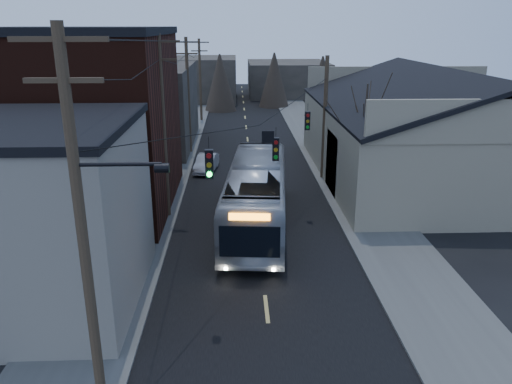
{
  "coord_description": "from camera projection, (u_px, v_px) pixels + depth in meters",
  "views": [
    {
      "loc": [
        -1.08,
        -8.75,
        10.4
      ],
      "look_at": [
        -0.19,
        13.27,
        3.0
      ],
      "focal_mm": 35.0,
      "sensor_mm": 36.0,
      "label": 1
    }
  ],
  "objects": [
    {
      "name": "parked_car",
      "position": [
        206.0,
        163.0,
        37.11
      ],
      "size": [
        1.81,
        3.93,
        1.25
      ],
      "primitive_type": "imported",
      "rotation": [
        0.0,
        0.0,
        -0.13
      ],
      "color": "#B6B8BE",
      "rests_on": "ground"
    },
    {
      "name": "warehouse",
      "position": [
        437.0,
        141.0,
        34.96
      ],
      "size": [
        16.16,
        20.6,
        7.73
      ],
      "color": "gray",
      "rests_on": "ground"
    },
    {
      "name": "building_brick",
      "position": [
        81.0,
        124.0,
        28.61
      ],
      "size": [
        10.0,
        12.0,
        10.0
      ],
      "primitive_type": "cube",
      "color": "black",
      "rests_on": "ground"
    },
    {
      "name": "building_far_left",
      "position": [
        201.0,
        79.0,
        72.02
      ],
      "size": [
        10.0,
        12.0,
        6.0
      ],
      "primitive_type": "cube",
      "color": "#2D2924",
      "rests_on": "ground"
    },
    {
      "name": "road_surface",
      "position": [
        250.0,
        161.0,
        40.06
      ],
      "size": [
        9.0,
        110.0,
        0.02
      ],
      "primitive_type": "cube",
      "color": "black",
      "rests_on": "ground"
    },
    {
      "name": "building_left_far",
      "position": [
        141.0,
        107.0,
        44.26
      ],
      "size": [
        9.0,
        14.0,
        7.0
      ],
      "primitive_type": "cube",
      "color": "#2D2924",
      "rests_on": "ground"
    },
    {
      "name": "utility_lines",
      "position": [
        205.0,
        112.0,
        32.81
      ],
      "size": [
        11.24,
        45.28,
        10.5
      ],
      "color": "#382B1E",
      "rests_on": "ground"
    },
    {
      "name": "sidewalk_right",
      "position": [
        330.0,
        160.0,
        40.29
      ],
      "size": [
        4.0,
        110.0,
        0.12
      ],
      "primitive_type": "cube",
      "color": "#474744",
      "rests_on": "ground"
    },
    {
      "name": "sidewalk_left",
      "position": [
        169.0,
        161.0,
        39.79
      ],
      "size": [
        4.0,
        110.0,
        0.12
      ],
      "primitive_type": "cube",
      "color": "#474744",
      "rests_on": "ground"
    },
    {
      "name": "bare_tree",
      "position": [
        364.0,
        145.0,
        29.69
      ],
      "size": [
        0.4,
        0.4,
        7.2
      ],
      "primitive_type": "cone",
      "color": "black",
      "rests_on": "ground"
    },
    {
      "name": "building_far_right",
      "position": [
        287.0,
        78.0,
        77.42
      ],
      "size": [
        12.0,
        14.0,
        5.0
      ],
      "primitive_type": "cube",
      "color": "#2D2924",
      "rests_on": "ground"
    },
    {
      "name": "building_clapboard",
      "position": [
        26.0,
        219.0,
        18.71
      ],
      "size": [
        8.0,
        8.0,
        7.0
      ],
      "primitive_type": "cube",
      "color": "gray",
      "rests_on": "ground"
    },
    {
      "name": "bus",
      "position": [
        257.0,
        195.0,
        26.7
      ],
      "size": [
        4.06,
        12.85,
        3.52
      ],
      "primitive_type": "imported",
      "rotation": [
        0.0,
        0.0,
        3.05
      ],
      "color": "#9EA2A9",
      "rests_on": "ground"
    }
  ]
}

